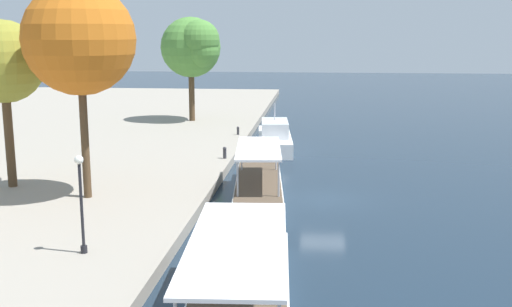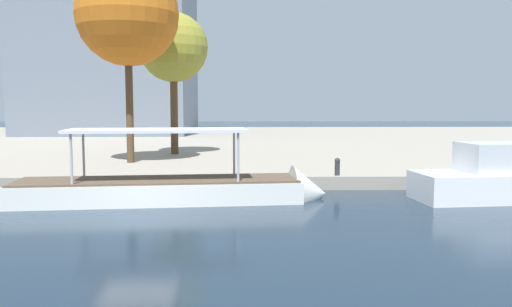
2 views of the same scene
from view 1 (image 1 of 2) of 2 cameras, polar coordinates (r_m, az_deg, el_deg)
ground_plane at (r=34.58m, az=6.31°, el=-4.35°), size 220.00×220.00×0.00m
tour_boat_0 at (r=21.58m, az=-1.46°, el=-13.25°), size 15.30×4.15×4.14m
tour_boat_1 at (r=35.71m, az=0.24°, el=-3.21°), size 12.70×3.65×3.92m
motor_yacht_2 at (r=49.99m, az=1.73°, el=1.31°), size 10.59×3.46×4.60m
mooring_bollard_0 at (r=42.51m, az=-2.94°, el=0.12°), size 0.26×0.26×0.82m
mooring_bollard_2 at (r=52.29m, az=-1.69°, el=2.18°), size 0.23×0.23×0.72m
lamp_post at (r=24.95m, az=-16.00°, el=-4.05°), size 0.35×0.35×3.97m
tree_0 at (r=32.90m, az=-16.28°, el=10.23°), size 5.72×5.74×11.15m
tree_1 at (r=60.00m, az=-5.83°, el=9.90°), size 6.08×5.94×10.10m
tree_2 at (r=36.62m, az=-22.67°, el=7.98°), size 4.56×4.56×9.34m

